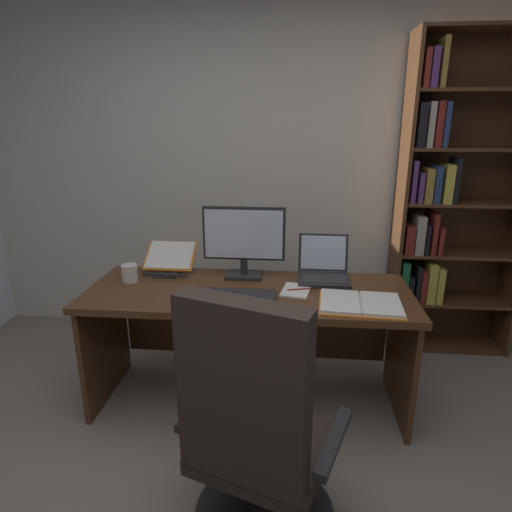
{
  "coord_description": "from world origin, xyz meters",
  "views": [
    {
      "loc": [
        0.17,
        -1.2,
        1.65
      ],
      "look_at": [
        -0.03,
        1.01,
        0.96
      ],
      "focal_mm": 30.07,
      "sensor_mm": 36.0,
      "label": 1
    }
  ],
  "objects_px": {
    "pen": "(300,289)",
    "coffee_mug": "(130,273)",
    "laptop": "(323,270)",
    "reading_stand_with_book": "(170,258)",
    "desk": "(250,315)",
    "monitor": "(244,242)",
    "keyboard": "(237,295)",
    "notepad": "(296,290)",
    "open_binder": "(360,303)",
    "bookshelf": "(445,205)",
    "computer_mouse": "(183,292)",
    "office_chair": "(255,444)"
  },
  "relations": [
    {
      "from": "bookshelf",
      "to": "office_chair",
      "type": "height_order",
      "value": "bookshelf"
    },
    {
      "from": "notepad",
      "to": "pen",
      "type": "bearing_deg",
      "value": 0.0
    },
    {
      "from": "computer_mouse",
      "to": "coffee_mug",
      "type": "distance_m",
      "value": 0.42
    },
    {
      "from": "bookshelf",
      "to": "coffee_mug",
      "type": "xyz_separation_m",
      "value": [
        -2.03,
        -0.77,
        -0.3
      ]
    },
    {
      "from": "desk",
      "to": "monitor",
      "type": "relative_size",
      "value": 3.7
    },
    {
      "from": "open_binder",
      "to": "notepad",
      "type": "xyz_separation_m",
      "value": [
        -0.34,
        0.17,
        -0.01
      ]
    },
    {
      "from": "desk",
      "to": "notepad",
      "type": "relative_size",
      "value": 8.79
    },
    {
      "from": "reading_stand_with_book",
      "to": "notepad",
      "type": "bearing_deg",
      "value": -19.12
    },
    {
      "from": "monitor",
      "to": "keyboard",
      "type": "height_order",
      "value": "monitor"
    },
    {
      "from": "laptop",
      "to": "open_binder",
      "type": "xyz_separation_m",
      "value": [
        0.17,
        -0.39,
        -0.04
      ]
    },
    {
      "from": "keyboard",
      "to": "coffee_mug",
      "type": "relative_size",
      "value": 4.08
    },
    {
      "from": "desk",
      "to": "laptop",
      "type": "xyz_separation_m",
      "value": [
        0.44,
        0.14,
        0.25
      ]
    },
    {
      "from": "bookshelf",
      "to": "keyboard",
      "type": "bearing_deg",
      "value": -144.87
    },
    {
      "from": "monitor",
      "to": "computer_mouse",
      "type": "xyz_separation_m",
      "value": [
        -0.3,
        -0.33,
        -0.2
      ]
    },
    {
      "from": "laptop",
      "to": "open_binder",
      "type": "height_order",
      "value": "laptop"
    },
    {
      "from": "monitor",
      "to": "laptop",
      "type": "distance_m",
      "value": 0.51
    },
    {
      "from": "computer_mouse",
      "to": "coffee_mug",
      "type": "bearing_deg",
      "value": 153.49
    },
    {
      "from": "computer_mouse",
      "to": "reading_stand_with_book",
      "type": "relative_size",
      "value": 0.33
    },
    {
      "from": "laptop",
      "to": "coffee_mug",
      "type": "relative_size",
      "value": 2.96
    },
    {
      "from": "notepad",
      "to": "coffee_mug",
      "type": "distance_m",
      "value": 1.0
    },
    {
      "from": "office_chair",
      "to": "keyboard",
      "type": "bearing_deg",
      "value": 121.84
    },
    {
      "from": "notepad",
      "to": "pen",
      "type": "distance_m",
      "value": 0.02
    },
    {
      "from": "pen",
      "to": "reading_stand_with_book",
      "type": "bearing_deg",
      "value": 161.31
    },
    {
      "from": "laptop",
      "to": "desk",
      "type": "bearing_deg",
      "value": -161.69
    },
    {
      "from": "bookshelf",
      "to": "laptop",
      "type": "relative_size",
      "value": 7.29
    },
    {
      "from": "pen",
      "to": "coffee_mug",
      "type": "height_order",
      "value": "coffee_mug"
    },
    {
      "from": "laptop",
      "to": "notepad",
      "type": "relative_size",
      "value": 1.45
    },
    {
      "from": "pen",
      "to": "desk",
      "type": "bearing_deg",
      "value": 165.55
    },
    {
      "from": "keyboard",
      "to": "open_binder",
      "type": "bearing_deg",
      "value": -4.35
    },
    {
      "from": "laptop",
      "to": "pen",
      "type": "height_order",
      "value": "laptop"
    },
    {
      "from": "office_chair",
      "to": "open_binder",
      "type": "height_order",
      "value": "office_chair"
    },
    {
      "from": "open_binder",
      "to": "monitor",
      "type": "bearing_deg",
      "value": 153.89
    },
    {
      "from": "laptop",
      "to": "computer_mouse",
      "type": "height_order",
      "value": "laptop"
    },
    {
      "from": "open_binder",
      "to": "notepad",
      "type": "height_order",
      "value": "open_binder"
    },
    {
      "from": "laptop",
      "to": "pen",
      "type": "bearing_deg",
      "value": -123.31
    },
    {
      "from": "desk",
      "to": "computer_mouse",
      "type": "distance_m",
      "value": 0.45
    },
    {
      "from": "monitor",
      "to": "reading_stand_with_book",
      "type": "distance_m",
      "value": 0.51
    },
    {
      "from": "pen",
      "to": "coffee_mug",
      "type": "xyz_separation_m",
      "value": [
        -1.01,
        0.07,
        0.04
      ]
    },
    {
      "from": "computer_mouse",
      "to": "notepad",
      "type": "height_order",
      "value": "computer_mouse"
    },
    {
      "from": "monitor",
      "to": "notepad",
      "type": "height_order",
      "value": "monitor"
    },
    {
      "from": "bookshelf",
      "to": "reading_stand_with_book",
      "type": "bearing_deg",
      "value": -163.1
    },
    {
      "from": "pen",
      "to": "monitor",
      "type": "bearing_deg",
      "value": 147.85
    },
    {
      "from": "keyboard",
      "to": "reading_stand_with_book",
      "type": "height_order",
      "value": "reading_stand_with_book"
    },
    {
      "from": "reading_stand_with_book",
      "to": "pen",
      "type": "xyz_separation_m",
      "value": [
        0.83,
        -0.28,
        -0.07
      ]
    },
    {
      "from": "office_chair",
      "to": "notepad",
      "type": "height_order",
      "value": "office_chair"
    },
    {
      "from": "desk",
      "to": "open_binder",
      "type": "relative_size",
      "value": 4.13
    },
    {
      "from": "bookshelf",
      "to": "reading_stand_with_book",
      "type": "height_order",
      "value": "bookshelf"
    },
    {
      "from": "coffee_mug",
      "to": "open_binder",
      "type": "bearing_deg",
      "value": -10.05
    },
    {
      "from": "monitor",
      "to": "laptop",
      "type": "xyz_separation_m",
      "value": [
        0.49,
        0.0,
        -0.17
      ]
    },
    {
      "from": "office_chair",
      "to": "reading_stand_with_book",
      "type": "relative_size",
      "value": 3.53
    }
  ]
}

